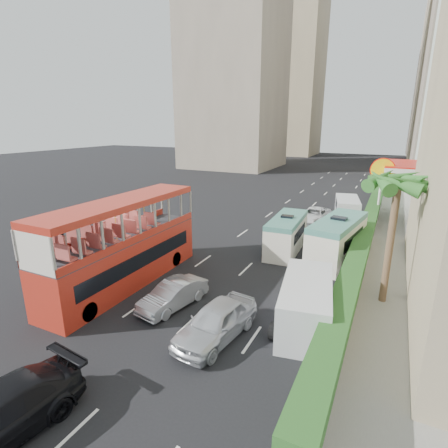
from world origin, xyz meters
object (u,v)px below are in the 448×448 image
Objects in this scene: double_decker_bus at (124,243)px; minibus_far at (337,240)px; panel_van_near at (306,304)px; palm_tree at (390,243)px; van_asset at (314,222)px; shell_station at (420,193)px; minibus_near at (286,234)px; car_silver_lane_a at (174,306)px; panel_van_far at (347,209)px; car_silver_lane_b at (216,338)px.

double_decker_bus is 14.09m from minibus_far.
palm_tree reaches higher than panel_van_near.
van_asset is 10.40m from shell_station.
minibus_near is 9.95m from panel_van_near.
van_asset is at bearing 119.94° from minibus_far.
minibus_far is 9.02m from panel_van_near.
car_silver_lane_a is 0.79× the size of panel_van_far.
double_decker_bus is 10.70m from panel_van_near.
palm_tree is (9.74, 5.10, 3.38)m from car_silver_lane_a.
panel_van_far is (2.85, 11.34, -0.25)m from minibus_near.
shell_station is at bearing 67.04° from panel_van_near.
double_decker_bus is 11.82m from minibus_near.
palm_tree is (3.21, -5.23, 1.91)m from minibus_far.
car_silver_lane_b reaches higher than van_asset.
palm_tree is at bearing 53.21° from car_silver_lane_b.
double_decker_bus reaches higher than car_silver_lane_b.
minibus_near is 11.69m from panel_van_far.
car_silver_lane_b is 4.45m from panel_van_near.
minibus_far is at bearing 68.38° from car_silver_lane_a.
double_decker_bus reaches higher than minibus_far.
minibus_near reaches higher than van_asset.
panel_van_far is (9.81, 20.81, -1.49)m from double_decker_bus.
car_silver_lane_a is 11.04m from minibus_near.
palm_tree reaches higher than panel_van_far.
panel_van_near is (3.64, -9.26, -0.19)m from minibus_near.
double_decker_bus reaches higher than panel_van_near.
panel_van_far is (2.64, 2.58, 1.04)m from van_asset.
minibus_near is at bearing -114.81° from panel_van_far.
panel_van_near is (6.54, 1.32, 1.10)m from car_silver_lane_a.
double_decker_bus is 14.39m from palm_tree.
panel_van_far is 0.81× the size of palm_tree.
double_decker_bus is at bearing -129.80° from minibus_far.
van_asset reaches higher than car_silver_lane_a.
car_silver_lane_b is 0.87× the size of panel_van_near.
shell_station is at bearing 53.33° from minibus_near.
double_decker_bus is 23.06m from panel_van_far.
shell_station is (5.41, 13.77, 1.28)m from minibus_far.
minibus_near is at bearing -123.75° from shell_station.
shell_station is (9.04, 13.53, 1.46)m from minibus_near.
minibus_far reaches higher than panel_van_far.
palm_tree is (3.99, -16.81, 2.34)m from panel_van_far.
double_decker_bus is 2.32× the size of car_silver_lane_b.
palm_tree reaches higher than minibus_far.
shell_station is at bearing 79.08° from car_silver_lane_b.
double_decker_bus is 28.02m from shell_station.
car_silver_lane_a is 0.75× the size of panel_van_near.
shell_station reaches higher than double_decker_bus.
minibus_far is 1.28× the size of panel_van_far.
minibus_far is at bearing -64.75° from van_asset.
minibus_near is 3.64m from minibus_far.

